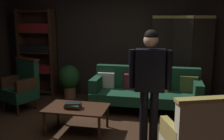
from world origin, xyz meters
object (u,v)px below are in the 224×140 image
velvet_couch (146,89)px  book_black_cloth (73,103)px  armchair_wing_left (22,86)px  book_green_cloth (73,105)px  bookshelf (37,50)px  standing_figure (150,79)px  folding_screen (181,59)px  potted_plant (69,79)px  armchair_gilt_accent (193,140)px  coffee_table (77,110)px  book_red_leather (73,107)px

velvet_couch → book_black_cloth: 1.66m
armchair_wing_left → book_green_cloth: (1.42, -0.87, -0.02)m
bookshelf → armchair_wing_left: 1.31m
standing_figure → book_black_cloth: 1.37m
folding_screen → potted_plant: size_ratio=2.43×
folding_screen → armchair_gilt_accent: 2.95m
bookshelf → armchair_wing_left: bookshelf is taller
folding_screen → coffee_table: 2.66m
armchair_wing_left → potted_plant: size_ratio=1.33×
book_red_leather → book_green_cloth: (0.00, 0.00, 0.03)m
velvet_couch → book_black_cloth: (-1.06, -1.28, 0.05)m
armchair_wing_left → book_red_leather: 1.66m
book_black_cloth → velvet_couch: bearing=50.2°
coffee_table → book_red_leather: size_ratio=3.90×
standing_figure → book_black_cloth: (-1.24, 0.27, -0.52)m
folding_screen → book_black_cloth: bearing=-131.5°
book_green_cloth → coffee_table: bearing=53.8°
velvet_couch → book_black_cloth: velvet_couch is taller
bookshelf → book_red_leather: (1.64, -2.01, -0.64)m
folding_screen → book_black_cloth: (-1.76, -1.99, -0.48)m
bookshelf → book_green_cloth: (1.64, -2.01, -0.60)m
book_green_cloth → book_black_cloth: bearing=0.0°
armchair_wing_left → book_green_cloth: bearing=-31.4°
armchair_wing_left → potted_plant: 1.14m
potted_plant → book_red_leather: (0.74, -1.78, -0.01)m
bookshelf → book_green_cloth: bearing=-50.9°
book_red_leather → book_black_cloth: book_black_cloth is taller
armchair_gilt_accent → armchair_wing_left: size_ratio=1.00×
folding_screen → standing_figure: (-0.52, -2.25, 0.04)m
book_green_cloth → folding_screen: bearing=48.5°
armchair_wing_left → book_red_leather: size_ratio=4.06×
standing_figure → book_red_leather: bearing=167.9°
folding_screen → bookshelf: bearing=179.5°
velvet_couch → folding_screen: bearing=45.6°
bookshelf → book_black_cloth: bookshelf is taller
bookshelf → coffee_table: (1.68, -1.96, -0.70)m
potted_plant → velvet_couch: bearing=-15.7°
folding_screen → bookshelf: 3.40m
armchair_wing_left → standing_figure: (2.65, -1.13, 0.54)m
folding_screen → bookshelf: bookshelf is taller
folding_screen → armchair_gilt_accent: folding_screen is taller
book_red_leather → velvet_couch: bearing=50.2°
book_green_cloth → potted_plant: bearing=112.6°
velvet_couch → book_red_leather: 1.66m
bookshelf → coffee_table: bookshelf is taller
folding_screen → armchair_gilt_accent: bearing=-89.5°
coffee_table → book_green_cloth: (-0.04, -0.06, 0.10)m
coffee_table → folding_screen: bearing=48.3°
velvet_couch → bookshelf: bearing=164.7°
velvet_couch → book_green_cloth: bearing=-129.8°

